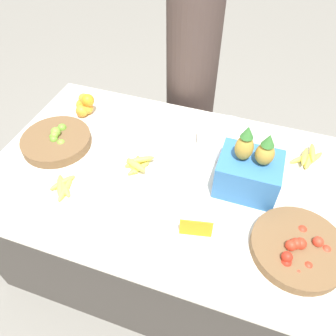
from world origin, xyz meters
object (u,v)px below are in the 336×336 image
at_px(lime_bowl, 57,140).
at_px(metal_bowl, 226,138).
at_px(vendor_person, 191,90).
at_px(price_sign, 196,228).
at_px(tomato_basket, 298,248).
at_px(produce_crate, 249,171).

xyz_separation_m(lime_bowl, metal_bowl, (0.90, 0.32, 0.01)).
height_order(metal_bowl, vendor_person, vendor_person).
relative_size(metal_bowl, price_sign, 2.30).
relative_size(metal_bowl, vendor_person, 0.20).
bearing_deg(tomato_basket, produce_crate, 133.57).
height_order(metal_bowl, price_sign, price_sign).
bearing_deg(metal_bowl, produce_crate, -60.74).
relative_size(tomato_basket, price_sign, 2.82).
height_order(tomato_basket, price_sign, price_sign).
height_order(lime_bowl, tomato_basket, lime_bowl).
bearing_deg(vendor_person, produce_crate, -57.43).
xyz_separation_m(metal_bowl, vendor_person, (-0.35, 0.52, -0.08)).
bearing_deg(vendor_person, lime_bowl, -123.36).
relative_size(metal_bowl, produce_crate, 0.86).
bearing_deg(lime_bowl, price_sign, -19.41).
distance_m(lime_bowl, vendor_person, 1.01).
xyz_separation_m(price_sign, vendor_person, (-0.35, 1.16, -0.10)).
height_order(lime_bowl, produce_crate, produce_crate).
bearing_deg(price_sign, vendor_person, 95.27).
xyz_separation_m(metal_bowl, produce_crate, (0.16, -0.29, 0.08)).
distance_m(tomato_basket, vendor_person, 1.35).
relative_size(lime_bowl, vendor_person, 0.24).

